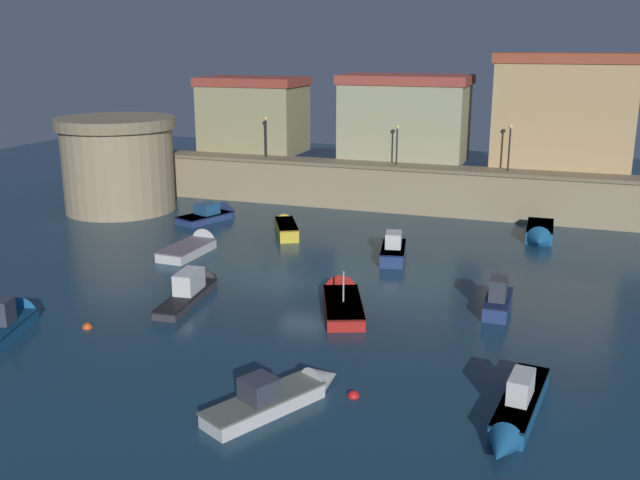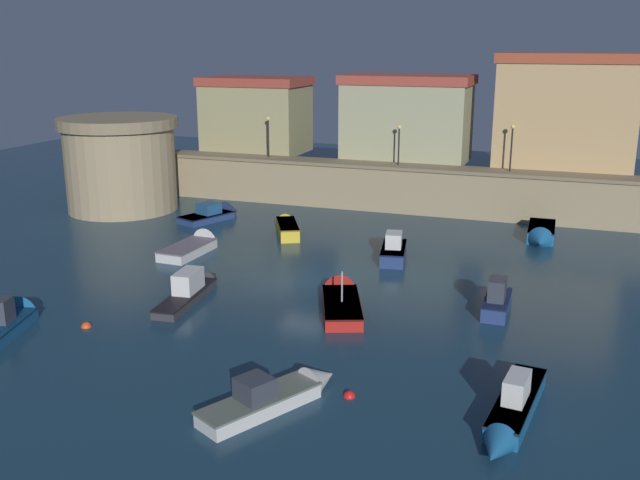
# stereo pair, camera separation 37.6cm
# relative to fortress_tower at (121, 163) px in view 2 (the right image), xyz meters

# --- Properties ---
(ground_plane) EXTENTS (102.37, 102.37, 0.00)m
(ground_plane) POSITION_rel_fortress_tower_xyz_m (19.16, -11.43, -3.57)
(ground_plane) COLOR #19384C
(quay_wall) EXTENTS (38.42, 2.56, 3.52)m
(quay_wall) POSITION_rel_fortress_tower_xyz_m (19.16, 6.76, -1.80)
(quay_wall) COLOR #9E8966
(quay_wall) RESTS_ON ground
(old_town_backdrop) EXTENTS (34.31, 5.81, 8.40)m
(old_town_backdrop) POSITION_rel_fortress_tower_xyz_m (20.99, 10.64, 3.38)
(old_town_backdrop) COLOR #999364
(old_town_backdrop) RESTS_ON ground
(fortress_tower) EXTENTS (8.83, 8.83, 7.03)m
(fortress_tower) POSITION_rel_fortress_tower_xyz_m (0.00, 0.00, 0.00)
(fortress_tower) COLOR #9E8966
(fortress_tower) RESTS_ON ground
(quay_lamp_0) EXTENTS (0.32, 0.32, 3.24)m
(quay_lamp_0) POSITION_rel_fortress_tower_xyz_m (9.26, 6.76, 2.12)
(quay_lamp_0) COLOR black
(quay_lamp_0) RESTS_ON quay_wall
(quay_lamp_1) EXTENTS (0.32, 0.32, 2.98)m
(quay_lamp_1) POSITION_rel_fortress_tower_xyz_m (19.86, 6.76, 1.96)
(quay_lamp_1) COLOR black
(quay_lamp_1) RESTS_ON quay_wall
(quay_lamp_2) EXTENTS (0.32, 0.32, 3.33)m
(quay_lamp_2) POSITION_rel_fortress_tower_xyz_m (28.03, 6.76, 2.17)
(quay_lamp_2) COLOR black
(quay_lamp_2) RESTS_ON quay_wall
(moored_boat_0) EXTENTS (1.14, 4.15, 1.93)m
(moored_boat_0) POSITION_rel_fortress_tower_xyz_m (29.46, -12.14, -3.00)
(moored_boat_0) COLOR navy
(moored_boat_0) RESTS_ON ground
(moored_boat_1) EXTENTS (3.41, 5.06, 1.17)m
(moored_boat_1) POSITION_rel_fortress_tower_xyz_m (14.46, -2.27, -3.12)
(moored_boat_1) COLOR gold
(moored_boat_1) RESTS_ON ground
(moored_boat_2) EXTENTS (1.87, 6.62, 1.76)m
(moored_boat_2) POSITION_rel_fortress_tower_xyz_m (31.12, -22.86, -3.12)
(moored_boat_2) COLOR #195689
(moored_boat_2) RESTS_ON ground
(moored_boat_3) EXTENTS (2.17, 4.91, 1.92)m
(moored_boat_3) POSITION_rel_fortress_tower_xyz_m (22.64, -5.31, -3.02)
(moored_boat_3) COLOR navy
(moored_boat_3) RESTS_ON ground
(moored_boat_4) EXTENTS (3.90, 5.80, 1.71)m
(moored_boat_4) POSITION_rel_fortress_tower_xyz_m (23.14, -24.30, -3.17)
(moored_boat_4) COLOR silver
(moored_boat_4) RESTS_ON ground
(moored_boat_5) EXTENTS (1.98, 5.32, 1.68)m
(moored_boat_5) POSITION_rel_fortress_tower_xyz_m (10.77, -8.04, -3.24)
(moored_boat_5) COLOR silver
(moored_boat_5) RESTS_ON ground
(moored_boat_6) EXTENTS (3.76, 6.33, 2.61)m
(moored_boat_6) POSITION_rel_fortress_tower_xyz_m (22.12, -14.00, -3.25)
(moored_boat_6) COLOR red
(moored_boat_6) RESTS_ON ground
(moored_boat_7) EXTENTS (3.50, 5.28, 1.87)m
(moored_boat_7) POSITION_rel_fortress_tower_xyz_m (8.08, -0.24, -3.21)
(moored_boat_7) COLOR navy
(moored_boat_7) RESTS_ON ground
(moored_boat_8) EXTENTS (1.79, 5.37, 1.58)m
(moored_boat_8) POSITION_rel_fortress_tower_xyz_m (30.71, 1.52, -3.15)
(moored_boat_8) COLOR #195689
(moored_boat_8) RESTS_ON ground
(moored_boat_9) EXTENTS (3.10, 5.54, 2.17)m
(moored_boat_9) POSITION_rel_fortress_tower_xyz_m (8.91, -21.86, -3.16)
(moored_boat_9) COLOR #195689
(moored_boat_9) RESTS_ON ground
(moored_boat_10) EXTENTS (1.85, 6.75, 1.82)m
(moored_boat_10) POSITION_rel_fortress_tower_xyz_m (14.67, -15.34, -3.13)
(moored_boat_10) COLOR #333338
(moored_boat_10) RESTS_ON ground
(mooring_buoy_0) EXTENTS (0.47, 0.47, 0.47)m
(mooring_buoy_0) POSITION_rel_fortress_tower_xyz_m (12.16, -20.64, -3.57)
(mooring_buoy_0) COLOR #EA4C19
(mooring_buoy_0) RESTS_ON ground
(mooring_buoy_1) EXTENTS (0.58, 0.58, 0.58)m
(mooring_buoy_1) POSITION_rel_fortress_tower_xyz_m (13.25, -12.12, -3.57)
(mooring_buoy_1) COLOR #EA4C19
(mooring_buoy_1) RESTS_ON ground
(mooring_buoy_2) EXTENTS (0.44, 0.44, 0.44)m
(mooring_buoy_2) POSITION_rel_fortress_tower_xyz_m (25.38, -22.92, -3.57)
(mooring_buoy_2) COLOR red
(mooring_buoy_2) RESTS_ON ground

